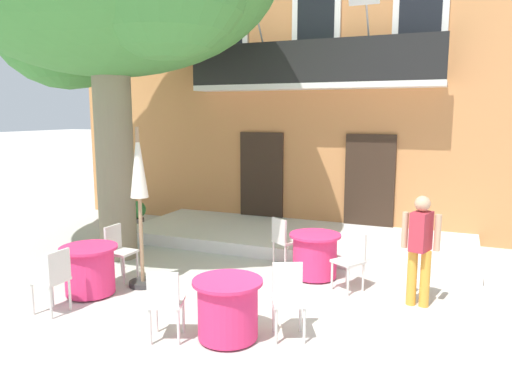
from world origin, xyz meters
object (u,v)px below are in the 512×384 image
at_px(cafe_chair_near_tree_0, 165,300).
at_px(cafe_chair_front_0, 351,257).
at_px(cafe_chair_middle_0, 118,248).
at_px(pedestrian_near_entrance, 420,245).
at_px(cafe_chair_middle_1, 54,277).
at_px(cafe_chair_near_tree_1, 288,295).
at_px(cafe_table_near_tree, 228,309).
at_px(cafe_table_middle, 90,270).
at_px(cafe_umbrella, 139,184).
at_px(ground_planter_left, 137,213).
at_px(cafe_table_front, 315,255).
at_px(cafe_chair_front_1, 284,239).

height_order(cafe_chair_near_tree_0, cafe_chair_front_0, same).
relative_size(cafe_chair_near_tree_0, cafe_chair_middle_0, 1.00).
xyz_separation_m(cafe_chair_near_tree_0, pedestrian_near_entrance, (2.74, 2.36, 0.38)).
relative_size(cafe_chair_middle_0, pedestrian_near_entrance, 0.56).
bearing_deg(cafe_chair_middle_1, cafe_chair_near_tree_1, 10.87).
relative_size(cafe_table_near_tree, cafe_table_middle, 1.00).
height_order(cafe_table_near_tree, pedestrian_near_entrance, pedestrian_near_entrance).
xyz_separation_m(cafe_chair_near_tree_1, cafe_chair_front_0, (0.40, 1.89, 0.00)).
relative_size(cafe_table_near_tree, cafe_chair_middle_1, 0.95).
bearing_deg(cafe_umbrella, cafe_chair_middle_0, 167.53).
relative_size(cafe_chair_near_tree_1, cafe_chair_middle_0, 1.00).
relative_size(cafe_umbrella, ground_planter_left, 3.74).
relative_size(cafe_chair_middle_0, cafe_chair_front_0, 1.00).
bearing_deg(cafe_chair_near_tree_1, cafe_chair_middle_0, 164.89).
bearing_deg(cafe_chair_near_tree_1, cafe_table_front, 97.37).
distance_m(cafe_table_middle, cafe_table_front, 3.62).
distance_m(cafe_table_near_tree, cafe_umbrella, 2.71).
height_order(cafe_chair_middle_0, cafe_chair_middle_1, same).
height_order(cafe_table_near_tree, cafe_table_middle, same).
xyz_separation_m(cafe_chair_near_tree_1, cafe_table_front, (-0.29, 2.22, -0.14)).
bearing_deg(cafe_chair_front_0, cafe_chair_front_1, 154.28).
bearing_deg(cafe_table_middle, cafe_table_front, 35.06).
xyz_separation_m(cafe_chair_near_tree_0, cafe_chair_middle_1, (-1.88, 0.12, 0.00)).
relative_size(cafe_table_near_tree, cafe_chair_near_tree_0, 0.95).
bearing_deg(cafe_chair_near_tree_1, ground_planter_left, 142.70).
relative_size(cafe_chair_near_tree_0, cafe_table_front, 1.05).
distance_m(cafe_chair_near_tree_1, cafe_chair_middle_1, 3.25).
bearing_deg(cafe_table_near_tree, cafe_chair_near_tree_1, 31.35).
relative_size(cafe_chair_middle_1, cafe_umbrella, 0.36).
bearing_deg(ground_planter_left, cafe_chair_near_tree_1, -37.30).
xyz_separation_m(cafe_table_near_tree, cafe_table_middle, (-2.60, 0.53, 0.00)).
distance_m(cafe_chair_near_tree_0, cafe_chair_front_1, 3.30).
bearing_deg(pedestrian_near_entrance, cafe_table_near_tree, -135.69).
bearing_deg(cafe_chair_middle_0, cafe_table_front, 23.75).
bearing_deg(cafe_chair_near_tree_0, cafe_chair_front_0, 56.99).
bearing_deg(cafe_chair_middle_1, cafe_chair_middle_0, 93.89).
distance_m(cafe_table_middle, cafe_umbrella, 1.51).
height_order(cafe_chair_front_0, cafe_chair_front_1, same).
xyz_separation_m(cafe_chair_near_tree_0, ground_planter_left, (-3.88, 4.69, -0.15)).
xyz_separation_m(cafe_chair_near_tree_1, cafe_table_middle, (-3.25, 0.14, -0.14)).
height_order(cafe_table_middle, cafe_umbrella, cafe_umbrella).
bearing_deg(cafe_chair_near_tree_0, cafe_table_front, 70.81).
bearing_deg(ground_planter_left, pedestrian_near_entrance, -19.41).
xyz_separation_m(cafe_table_near_tree, cafe_chair_front_0, (1.04, 2.29, 0.14)).
xyz_separation_m(cafe_chair_near_tree_1, cafe_chair_front_1, (-0.96, 2.55, 0.00)).
xyz_separation_m(cafe_table_near_tree, cafe_chair_front_1, (-0.32, 2.94, 0.14)).
xyz_separation_m(cafe_chair_middle_0, cafe_umbrella, (0.56, -0.12, 1.14)).
bearing_deg(ground_planter_left, cafe_umbrella, -52.40).
bearing_deg(cafe_table_front, cafe_table_near_tree, -97.80).
distance_m(cafe_chair_front_0, cafe_chair_front_1, 1.51).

